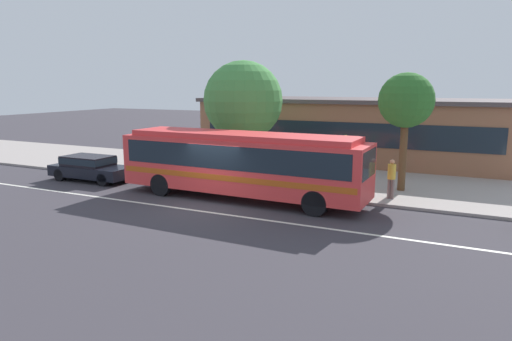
{
  "coord_description": "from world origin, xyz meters",
  "views": [
    {
      "loc": [
        9.59,
        -15.58,
        4.92
      ],
      "look_at": [
        1.33,
        1.76,
        1.3
      ],
      "focal_mm": 32.01,
      "sensor_mm": 36.0,
      "label": 1
    }
  ],
  "objects_px": {
    "pedestrian_walking_along_curb": "(312,173)",
    "street_tree_near_stop": "(243,101)",
    "transit_bus": "(241,161)",
    "bus_stop_sign": "(343,158)",
    "pedestrian_waiting_near_sign": "(391,176)",
    "pedestrian_standing_by_tree": "(189,160)",
    "street_tree_mid_block": "(406,102)",
    "sedan_behind_bus": "(90,167)"
  },
  "relations": [
    {
      "from": "pedestrian_walking_along_curb",
      "to": "street_tree_near_stop",
      "type": "height_order",
      "value": "street_tree_near_stop"
    },
    {
      "from": "pedestrian_walking_along_curb",
      "to": "pedestrian_standing_by_tree",
      "type": "distance_m",
      "value": 6.78
    },
    {
      "from": "transit_bus",
      "to": "pedestrian_waiting_near_sign",
      "type": "relative_size",
      "value": 6.5
    },
    {
      "from": "transit_bus",
      "to": "street_tree_mid_block",
      "type": "height_order",
      "value": "street_tree_mid_block"
    },
    {
      "from": "pedestrian_standing_by_tree",
      "to": "bus_stop_sign",
      "type": "xyz_separation_m",
      "value": [
        8.16,
        -0.27,
        0.73
      ]
    },
    {
      "from": "sedan_behind_bus",
      "to": "pedestrian_walking_along_curb",
      "type": "height_order",
      "value": "pedestrian_walking_along_curb"
    },
    {
      "from": "pedestrian_walking_along_curb",
      "to": "bus_stop_sign",
      "type": "distance_m",
      "value": 1.59
    },
    {
      "from": "transit_bus",
      "to": "sedan_behind_bus",
      "type": "xyz_separation_m",
      "value": [
        -8.92,
        0.15,
        -0.96
      ]
    },
    {
      "from": "street_tree_mid_block",
      "to": "street_tree_near_stop",
      "type": "bearing_deg",
      "value": 176.43
    },
    {
      "from": "pedestrian_waiting_near_sign",
      "to": "street_tree_near_stop",
      "type": "distance_m",
      "value": 9.08
    },
    {
      "from": "pedestrian_standing_by_tree",
      "to": "sedan_behind_bus",
      "type": "bearing_deg",
      "value": -155.34
    },
    {
      "from": "bus_stop_sign",
      "to": "pedestrian_walking_along_curb",
      "type": "bearing_deg",
      "value": -176.12
    },
    {
      "from": "pedestrian_walking_along_curb",
      "to": "pedestrian_standing_by_tree",
      "type": "height_order",
      "value": "pedestrian_standing_by_tree"
    },
    {
      "from": "pedestrian_walking_along_curb",
      "to": "pedestrian_standing_by_tree",
      "type": "relative_size",
      "value": 0.96
    },
    {
      "from": "pedestrian_walking_along_curb",
      "to": "transit_bus",
      "type": "bearing_deg",
      "value": -142.77
    },
    {
      "from": "bus_stop_sign",
      "to": "pedestrian_waiting_near_sign",
      "type": "bearing_deg",
      "value": 10.95
    },
    {
      "from": "transit_bus",
      "to": "pedestrian_walking_along_curb",
      "type": "distance_m",
      "value": 3.25
    },
    {
      "from": "pedestrian_waiting_near_sign",
      "to": "street_tree_mid_block",
      "type": "height_order",
      "value": "street_tree_mid_block"
    },
    {
      "from": "pedestrian_walking_along_curb",
      "to": "street_tree_mid_block",
      "type": "distance_m",
      "value": 5.28
    },
    {
      "from": "bus_stop_sign",
      "to": "street_tree_near_stop",
      "type": "relative_size",
      "value": 0.44
    },
    {
      "from": "sedan_behind_bus",
      "to": "transit_bus",
      "type": "bearing_deg",
      "value": -0.94
    },
    {
      "from": "sedan_behind_bus",
      "to": "pedestrian_waiting_near_sign",
      "type": "height_order",
      "value": "pedestrian_waiting_near_sign"
    },
    {
      "from": "transit_bus",
      "to": "street_tree_near_stop",
      "type": "distance_m",
      "value": 5.82
    },
    {
      "from": "bus_stop_sign",
      "to": "street_tree_near_stop",
      "type": "bearing_deg",
      "value": 156.29
    },
    {
      "from": "pedestrian_standing_by_tree",
      "to": "street_tree_near_stop",
      "type": "bearing_deg",
      "value": 52.33
    },
    {
      "from": "street_tree_near_stop",
      "to": "street_tree_mid_block",
      "type": "distance_m",
      "value": 8.45
    },
    {
      "from": "transit_bus",
      "to": "bus_stop_sign",
      "type": "relative_size",
      "value": 4.15
    },
    {
      "from": "sedan_behind_bus",
      "to": "pedestrian_waiting_near_sign",
      "type": "relative_size",
      "value": 2.62
    },
    {
      "from": "transit_bus",
      "to": "pedestrian_standing_by_tree",
      "type": "xyz_separation_m",
      "value": [
        -4.24,
        2.29,
        -0.6
      ]
    },
    {
      "from": "pedestrian_walking_along_curb",
      "to": "sedan_behind_bus",
      "type": "bearing_deg",
      "value": -171.16
    },
    {
      "from": "sedan_behind_bus",
      "to": "bus_stop_sign",
      "type": "height_order",
      "value": "bus_stop_sign"
    },
    {
      "from": "sedan_behind_bus",
      "to": "pedestrian_standing_by_tree",
      "type": "xyz_separation_m",
      "value": [
        4.68,
        2.15,
        0.36
      ]
    },
    {
      "from": "street_tree_near_stop",
      "to": "transit_bus",
      "type": "bearing_deg",
      "value": -63.98
    },
    {
      "from": "transit_bus",
      "to": "sedan_behind_bus",
      "type": "distance_m",
      "value": 8.97
    },
    {
      "from": "sedan_behind_bus",
      "to": "street_tree_near_stop",
      "type": "xyz_separation_m",
      "value": [
        6.59,
        4.62,
        3.35
      ]
    },
    {
      "from": "transit_bus",
      "to": "street_tree_mid_block",
      "type": "relative_size",
      "value": 2.07
    },
    {
      "from": "transit_bus",
      "to": "pedestrian_standing_by_tree",
      "type": "bearing_deg",
      "value": 151.56
    },
    {
      "from": "street_tree_mid_block",
      "to": "pedestrian_standing_by_tree",
      "type": "bearing_deg",
      "value": -169.34
    },
    {
      "from": "pedestrian_walking_along_curb",
      "to": "pedestrian_standing_by_tree",
      "type": "bearing_deg",
      "value": 176.89
    },
    {
      "from": "pedestrian_walking_along_curb",
      "to": "street_tree_mid_block",
      "type": "xyz_separation_m",
      "value": [
        3.57,
        2.31,
        3.13
      ]
    },
    {
      "from": "transit_bus",
      "to": "street_tree_mid_block",
      "type": "xyz_separation_m",
      "value": [
        6.11,
        4.24,
        2.49
      ]
    },
    {
      "from": "street_tree_mid_block",
      "to": "transit_bus",
      "type": "bearing_deg",
      "value": -145.21
    }
  ]
}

